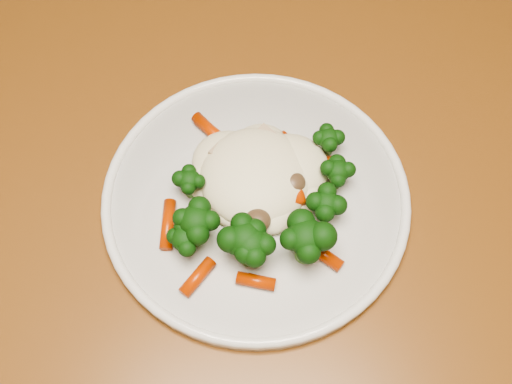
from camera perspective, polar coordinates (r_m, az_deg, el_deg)
dining_table at (r=0.73m, az=4.24°, el=-2.25°), size 1.49×1.22×0.75m
plate at (r=0.63m, az=0.00°, el=-0.61°), size 0.30×0.30×0.01m
meal at (r=0.60m, az=0.16°, el=-0.47°), size 0.19×0.20×0.05m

